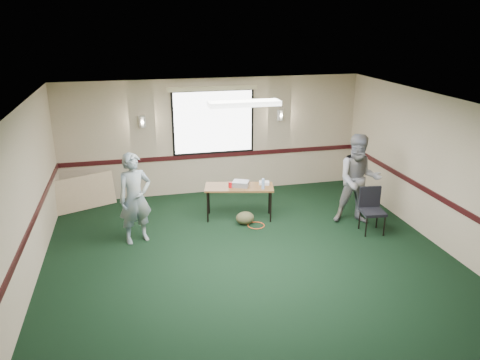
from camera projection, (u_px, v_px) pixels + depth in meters
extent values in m
plane|color=black|center=(258.00, 275.00, 7.65)|extent=(8.00, 8.00, 0.00)
plane|color=tan|center=(213.00, 137.00, 10.88)|extent=(7.00, 0.00, 7.00)
plane|color=tan|center=(15.00, 219.00, 6.44)|extent=(0.00, 8.00, 8.00)
plane|color=tan|center=(457.00, 181.00, 7.96)|extent=(0.00, 8.00, 8.00)
plane|color=white|center=(261.00, 111.00, 6.76)|extent=(8.00, 8.00, 0.00)
cube|color=black|center=(214.00, 155.00, 11.01)|extent=(7.00, 0.03, 0.10)
cube|color=black|center=(21.00, 248.00, 6.60)|extent=(0.03, 8.00, 0.10)
cube|color=black|center=(452.00, 205.00, 8.11)|extent=(0.03, 8.00, 0.10)
cube|color=black|center=(213.00, 122.00, 10.74)|extent=(1.90, 0.01, 1.50)
cube|color=white|center=(213.00, 122.00, 10.73)|extent=(1.80, 0.02, 1.40)
cube|color=beige|center=(213.00, 88.00, 10.48)|extent=(2.05, 0.08, 0.10)
cylinder|color=silver|center=(142.00, 122.00, 10.33)|extent=(0.16, 0.16, 0.25)
cylinder|color=silver|center=(280.00, 115.00, 11.02)|extent=(0.16, 0.16, 0.25)
cube|color=white|center=(244.00, 103.00, 7.69)|extent=(1.20, 0.32, 0.08)
cube|color=brown|center=(239.00, 187.00, 9.60)|extent=(1.49, 0.86, 0.04)
cylinder|color=black|center=(208.00, 207.00, 9.50)|extent=(0.03, 0.03, 0.66)
cylinder|color=black|center=(271.00, 207.00, 9.50)|extent=(0.03, 0.03, 0.66)
cylinder|color=black|center=(209.00, 199.00, 9.92)|extent=(0.03, 0.03, 0.66)
cylinder|color=black|center=(269.00, 199.00, 9.93)|extent=(0.03, 0.03, 0.66)
cube|color=gray|center=(241.00, 184.00, 9.58)|extent=(0.40, 0.37, 0.11)
cube|color=silver|center=(264.00, 183.00, 9.71)|extent=(0.25, 0.22, 0.05)
cylinder|color=red|center=(230.00, 185.00, 9.51)|extent=(0.08, 0.08, 0.12)
cylinder|color=#87A9DD|center=(263.00, 184.00, 9.42)|extent=(0.06, 0.06, 0.21)
ellipsoid|color=#4B482B|center=(245.00, 218.00, 9.47)|extent=(0.43, 0.36, 0.26)
torus|color=#E14B1C|center=(256.00, 225.00, 9.43)|extent=(0.36, 0.36, 0.02)
cube|color=tan|center=(82.00, 193.00, 10.15)|extent=(1.41, 0.76, 0.74)
cube|color=black|center=(373.00, 212.00, 9.02)|extent=(0.47, 0.47, 0.06)
cube|color=black|center=(370.00, 197.00, 9.13)|extent=(0.43, 0.10, 0.43)
cylinder|color=black|center=(366.00, 227.00, 8.90)|extent=(0.03, 0.03, 0.40)
cylinder|color=black|center=(384.00, 226.00, 8.94)|extent=(0.03, 0.03, 0.40)
cylinder|color=black|center=(359.00, 219.00, 9.24)|extent=(0.03, 0.03, 0.40)
cylinder|color=black|center=(377.00, 219.00, 9.28)|extent=(0.03, 0.03, 0.40)
imported|color=#3C5B84|center=(135.00, 198.00, 8.53)|extent=(0.72, 0.59, 1.71)
imported|color=#6A78A5|center=(359.00, 180.00, 9.31)|extent=(1.06, 0.92, 1.84)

